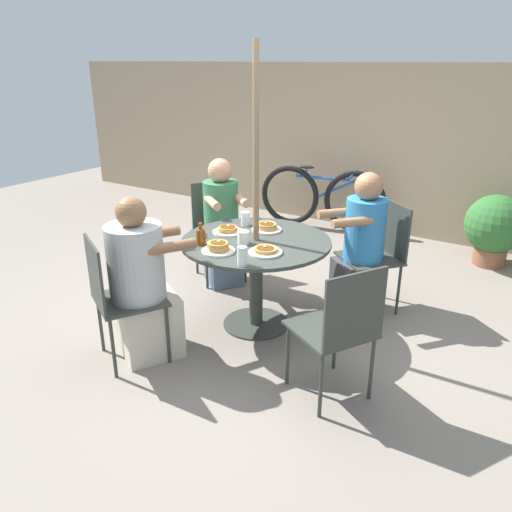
% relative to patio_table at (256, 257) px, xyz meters
% --- Properties ---
extents(ground_plane, '(12.00, 12.00, 0.00)m').
position_rel_patio_table_xyz_m(ground_plane, '(0.00, 0.00, -0.58)').
color(ground_plane, gray).
extents(back_fence, '(10.00, 0.06, 1.95)m').
position_rel_patio_table_xyz_m(back_fence, '(0.00, 2.84, 0.39)').
color(back_fence, tan).
rests_on(back_fence, ground).
extents(patio_table, '(1.13, 1.13, 0.72)m').
position_rel_patio_table_xyz_m(patio_table, '(0.00, 0.00, 0.00)').
color(patio_table, '#383D38').
rests_on(patio_table, ground).
extents(umbrella_pole, '(0.04, 0.04, 2.10)m').
position_rel_patio_table_xyz_m(umbrella_pole, '(0.00, 0.00, 0.47)').
color(umbrella_pole, '#846B4C').
rests_on(umbrella_pole, ground).
extents(patio_chair_north, '(0.60, 0.60, 0.90)m').
position_rel_patio_table_xyz_m(patio_chair_north, '(-0.51, -0.93, -0.06)').
color(patio_chair_north, '#333833').
rests_on(patio_chair_north, ground).
extents(diner_north, '(0.57, 0.63, 1.16)m').
position_rel_patio_table_xyz_m(diner_north, '(-0.43, -0.78, -0.06)').
color(diner_north, beige).
rests_on(diner_north, ground).
extents(patio_chair_east, '(0.60, 0.60, 0.90)m').
position_rel_patio_table_xyz_m(patio_chair_east, '(0.93, -0.52, -0.06)').
color(patio_chair_east, '#333833').
rests_on(patio_chair_east, ground).
extents(patio_chair_south, '(0.62, 0.62, 0.90)m').
position_rel_patio_table_xyz_m(patio_chair_south, '(0.68, 0.81, -0.06)').
color(patio_chair_south, '#333833').
rests_on(patio_chair_south, ground).
extents(diner_south, '(0.55, 0.57, 1.17)m').
position_rel_patio_table_xyz_m(diner_south, '(0.57, 0.68, -0.04)').
color(diner_south, '#3D3D42').
rests_on(diner_south, ground).
extents(patio_chair_west, '(0.61, 0.61, 0.90)m').
position_rel_patio_table_xyz_m(patio_chair_west, '(-0.85, 0.64, -0.06)').
color(patio_chair_west, '#333833').
rests_on(patio_chair_west, ground).
extents(diner_west, '(0.55, 0.52, 1.17)m').
position_rel_patio_table_xyz_m(diner_west, '(-0.71, 0.53, -0.04)').
color(diner_west, slate).
rests_on(diner_west, ground).
extents(pancake_plate_a, '(0.24, 0.24, 0.05)m').
position_rel_patio_table_xyz_m(pancake_plate_a, '(0.21, -0.20, 0.15)').
color(pancake_plate_a, silver).
rests_on(pancake_plate_a, patio_table).
extents(pancake_plate_b, '(0.24, 0.24, 0.07)m').
position_rel_patio_table_xyz_m(pancake_plate_b, '(-0.05, 0.23, 0.16)').
color(pancake_plate_b, silver).
rests_on(pancake_plate_b, patio_table).
extents(pancake_plate_c, '(0.24, 0.24, 0.08)m').
position_rel_patio_table_xyz_m(pancake_plate_c, '(-0.09, -0.36, 0.16)').
color(pancake_plate_c, silver).
rests_on(pancake_plate_c, patio_table).
extents(pancake_plate_d, '(0.24, 0.24, 0.06)m').
position_rel_patio_table_xyz_m(pancake_plate_d, '(-0.27, 0.02, 0.16)').
color(pancake_plate_d, silver).
rests_on(pancake_plate_d, patio_table).
extents(syrup_bottle, '(0.09, 0.07, 0.17)m').
position_rel_patio_table_xyz_m(syrup_bottle, '(-0.28, -0.31, 0.20)').
color(syrup_bottle, brown).
rests_on(syrup_bottle, patio_table).
extents(coffee_cup, '(0.09, 0.09, 0.09)m').
position_rel_patio_table_xyz_m(coffee_cup, '(-0.04, -0.11, 0.18)').
color(coffee_cup, white).
rests_on(coffee_cup, patio_table).
extents(drinking_glass_a, '(0.07, 0.07, 0.13)m').
position_rel_patio_table_xyz_m(drinking_glass_a, '(0.19, -0.47, 0.20)').
color(drinking_glass_a, silver).
rests_on(drinking_glass_a, patio_table).
extents(drinking_glass_b, '(0.07, 0.07, 0.11)m').
position_rel_patio_table_xyz_m(drinking_glass_b, '(-0.26, 0.25, 0.19)').
color(drinking_glass_b, silver).
rests_on(drinking_glass_b, patio_table).
extents(bicycle, '(1.56, 0.47, 0.77)m').
position_rel_patio_table_xyz_m(bicycle, '(-0.66, 2.52, -0.20)').
color(bicycle, black).
rests_on(bicycle, ground).
extents(potted_shrub, '(0.59, 0.59, 0.73)m').
position_rel_patio_table_xyz_m(potted_shrub, '(1.34, 2.36, -0.17)').
color(potted_shrub, brown).
rests_on(potted_shrub, ground).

